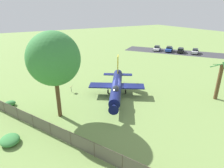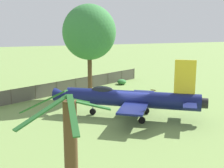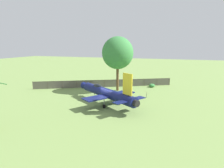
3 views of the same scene
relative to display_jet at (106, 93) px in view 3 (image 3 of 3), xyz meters
The scene contains 7 objects.
ground_plane 1.87m from the display_jet, 56.17° to the left, with size 200.00×200.00×0.00m, color #75934C.
display_jet is the anchor object (origin of this frame).
shade_tree 10.88m from the display_jet, behind, with size 6.24×6.19×10.82m.
perimeter_fence 12.18m from the display_jet, 157.53° to the right, with size 13.96×26.96×1.66m.
shrub_near_fence 15.77m from the display_jet, 165.78° to the right, with size 1.92×2.27×0.79m.
shrub_by_tree 15.63m from the display_jet, 160.22° to the left, with size 1.51×1.27×0.74m.
info_plaque 7.81m from the display_jet, 134.47° to the left, with size 0.72×0.67×1.14m.
Camera 3 is at (26.99, 10.18, 9.28)m, focal length 30.65 mm.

